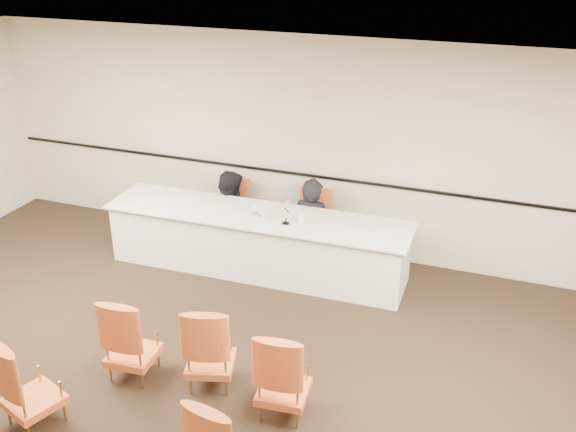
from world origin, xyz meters
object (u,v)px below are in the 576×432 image
at_px(panel_table, 257,242).
at_px(microphone, 286,214).
at_px(water_bottle, 256,209).
at_px(aud_chair_back_left, 30,381).
at_px(panelist_main_chair, 312,226).
at_px(aud_chair_front_mid, 210,345).
at_px(panelist_second, 230,224).
at_px(aud_chair_front_right, 283,372).
at_px(aud_chair_front_left, 131,336).
at_px(coffee_cup, 301,218).
at_px(panelist_main, 312,234).
at_px(panelist_second_chair, 230,214).
at_px(drinking_glass, 264,215).

bearing_deg(panel_table, microphone, -18.17).
bearing_deg(water_bottle, aud_chair_back_left, -103.50).
bearing_deg(panel_table, aud_chair_back_left, -104.38).
bearing_deg(panelist_main_chair, aud_chair_front_mid, -92.72).
distance_m(panel_table, panelist_second, 0.89).
xyz_separation_m(panelist_main_chair, microphone, (-0.10, -0.75, 0.47)).
distance_m(water_bottle, aud_chair_front_right, 2.79).
bearing_deg(panelist_main_chair, aud_chair_front_left, -107.13).
bearing_deg(coffee_cup, aud_chair_front_left, -111.37).
distance_m(panelist_main, aud_chair_front_left, 3.23).
bearing_deg(aud_chair_back_left, microphone, 88.43).
xyz_separation_m(panelist_second, water_bottle, (0.69, -0.64, 0.60)).
distance_m(panelist_main, coffee_cup, 0.86).
bearing_deg(aud_chair_front_right, water_bottle, 112.53).
bearing_deg(panelist_main, panelist_second_chair, 7.64).
bearing_deg(aud_chair_back_left, water_bottle, 95.82).
height_order(panelist_second_chair, aud_chair_front_mid, same).
distance_m(microphone, aud_chair_front_left, 2.53).
bearing_deg(aud_chair_front_left, panelist_main, 69.66).
bearing_deg(panelist_second, panelist_second_chair, -0.00).
bearing_deg(panelist_second_chair, coffee_cup, -27.27).
distance_m(aud_chair_front_left, aud_chair_front_mid, 0.82).
xyz_separation_m(panelist_second, aud_chair_front_right, (2.00, -3.06, 0.16)).
xyz_separation_m(panel_table, panelist_second_chair, (-0.67, 0.58, 0.07)).
bearing_deg(drinking_glass, panelist_main_chair, 59.73).
bearing_deg(coffee_cup, aud_chair_front_mid, -93.71).
xyz_separation_m(panel_table, panelist_main_chair, (0.56, 0.61, 0.07)).
relative_size(panelist_main, aud_chair_front_left, 1.73).
height_order(panelist_second_chair, aud_chair_back_left, same).
bearing_deg(aud_chair_back_left, panelist_second_chair, 107.59).
height_order(panel_table, aud_chair_front_right, aud_chair_front_right).
xyz_separation_m(microphone, water_bottle, (-0.45, 0.08, -0.03)).
bearing_deg(panelist_second_chair, water_bottle, -44.23).
bearing_deg(drinking_glass, aud_chair_front_right, -63.78).
height_order(water_bottle, coffee_cup, water_bottle).
xyz_separation_m(panelist_main, aud_chair_front_left, (-0.88, -3.10, 0.12)).
height_order(panel_table, aud_chair_front_mid, aud_chair_front_mid).
distance_m(microphone, aud_chair_back_left, 3.54).
xyz_separation_m(microphone, aud_chair_front_mid, (0.03, -2.20, -0.47)).
distance_m(microphone, water_bottle, 0.45).
relative_size(drinking_glass, aud_chair_back_left, 0.11).
bearing_deg(panelist_main, microphone, 88.69).
bearing_deg(coffee_cup, panel_table, 174.77).
bearing_deg(microphone, drinking_glass, 163.77).
bearing_deg(panelist_second_chair, panelist_second, 0.00).
bearing_deg(aud_chair_front_mid, panelist_main, 71.71).
xyz_separation_m(panel_table, panelist_main, (0.56, 0.61, -0.05)).
bearing_deg(aud_chair_front_right, panelist_second_chair, 117.24).
height_order(panelist_main_chair, water_bottle, water_bottle).
xyz_separation_m(microphone, coffee_cup, (0.18, 0.08, -0.06)).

